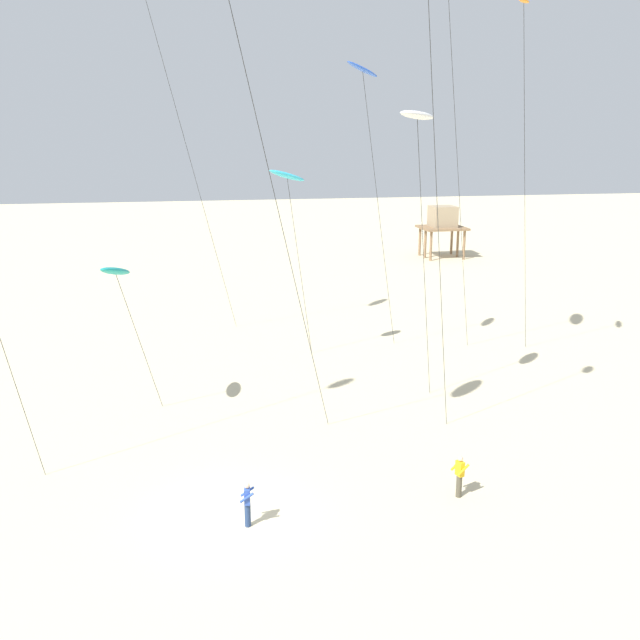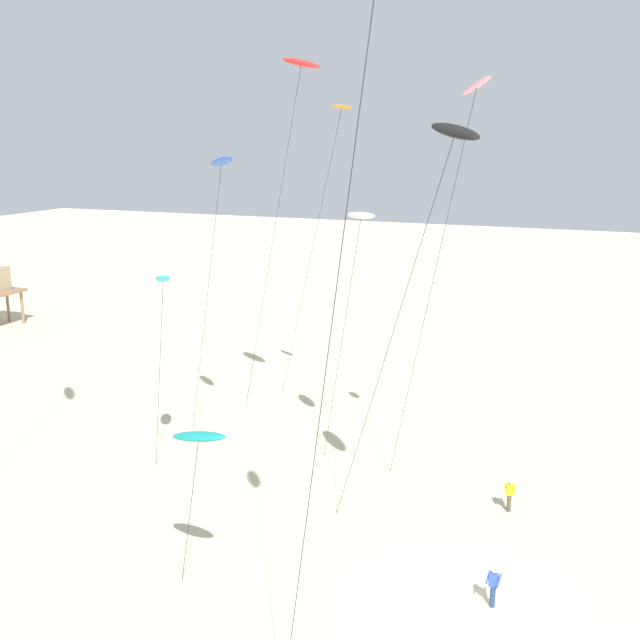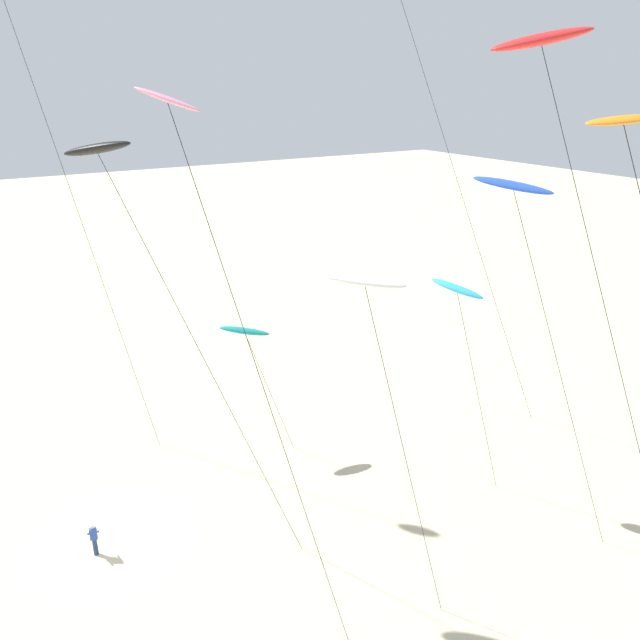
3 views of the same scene
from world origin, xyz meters
The scene contains 9 objects.
ground_plane centered at (0.00, 0.00, 0.00)m, with size 260.00×260.00×0.00m, color beige.
kite_blue centered at (8.79, 15.10, 16.54)m, with size 5.02×6.08×17.17m.
kite_orange centered at (15.87, 11.22, 18.95)m, with size 5.60×7.17×19.86m.
kite_white centered at (9.32, 7.63, 14.09)m, with size 3.51×4.07×14.42m.
kite_cyan centered at (4.86, 16.37, 11.08)m, with size 3.12×3.35×11.62m.
kite_teal centered at (-4.12, 9.17, 7.39)m, with size 2.45×3.59×7.91m.
kite_flyer_nearest centered at (8.64, -0.49, 0.89)m, with size 0.63×0.65×1.67m.
kite_flyer_middle centered at (0.58, -0.98, 0.89)m, with size 0.58×0.60×1.67m.
stilt_house centered at (27.86, 51.47, 4.14)m, with size 4.83×4.55×5.76m.
Camera 1 is at (-1.37, -23.22, 13.27)m, focal length 39.67 mm.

